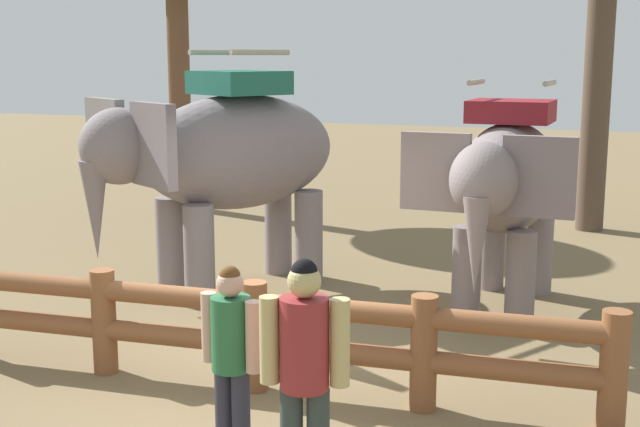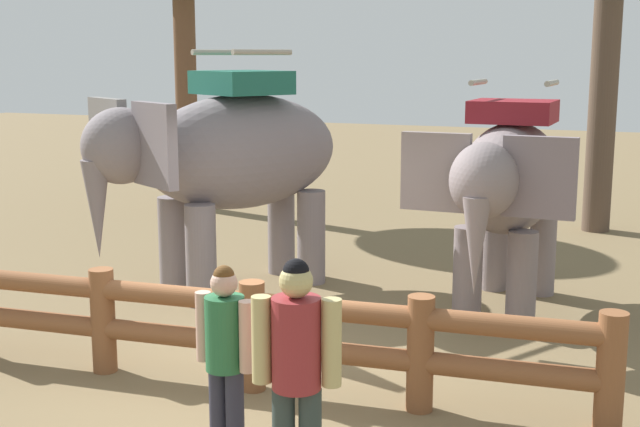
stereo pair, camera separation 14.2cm
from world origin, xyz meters
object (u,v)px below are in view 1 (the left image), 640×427
at_px(elephant_center, 505,184).
at_px(tourist_man_in_blue, 231,350).
at_px(log_fence, 255,328).
at_px(tourist_woman_in_black, 305,364).
at_px(elephant_near_left, 225,158).

height_order(elephant_center, tourist_man_in_blue, elephant_center).
relative_size(log_fence, elephant_center, 2.01).
relative_size(elephant_center, tourist_woman_in_black, 1.85).
bearing_deg(tourist_man_in_blue, log_fence, 108.41).
distance_m(elephant_center, tourist_woman_in_black, 5.16).
distance_m(log_fence, tourist_man_in_blue, 1.47).
distance_m(tourist_woman_in_black, tourist_man_in_blue, 0.83).
relative_size(log_fence, tourist_man_in_blue, 4.20).
bearing_deg(tourist_woman_in_black, elephant_center, 83.95).
bearing_deg(elephant_near_left, tourist_woman_in_black, -57.20).
bearing_deg(log_fence, elephant_near_left, 121.55).
bearing_deg(log_fence, tourist_man_in_blue, -71.59).
distance_m(elephant_near_left, tourist_man_in_blue, 4.98).
distance_m(log_fence, elephant_center, 3.93).
height_order(log_fence, tourist_woman_in_black, tourist_woman_in_black).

